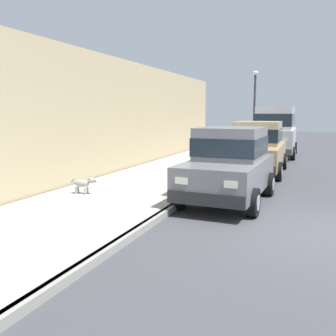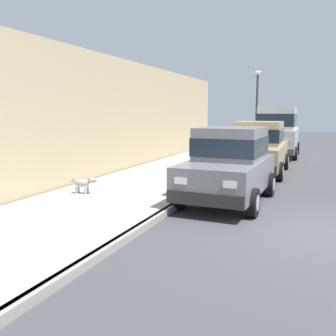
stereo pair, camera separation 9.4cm
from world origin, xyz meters
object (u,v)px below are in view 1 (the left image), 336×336
object	(u,v)px
car_tan_sedan	(257,147)
car_silver_van	(276,129)
dog_grey	(84,183)
street_lamp	(255,101)
car_grey_hatchback	(229,163)

from	to	relation	value
car_tan_sedan	car_silver_van	bearing A→B (deg)	89.46
dog_grey	street_lamp	distance (m)	14.14
car_silver_van	dog_grey	xyz separation A→B (m)	(-3.62, -11.99, -0.97)
car_grey_hatchback	car_tan_sedan	xyz separation A→B (m)	(-0.01, 4.84, 0.01)
car_grey_hatchback	street_lamp	world-z (taller)	street_lamp
dog_grey	car_tan_sedan	bearing A→B (deg)	59.30
car_grey_hatchback	car_tan_sedan	world-z (taller)	car_tan_sedan
car_tan_sedan	street_lamp	world-z (taller)	street_lamp
car_silver_van	street_lamp	distance (m)	2.70
car_silver_van	car_grey_hatchback	bearing A→B (deg)	-90.26
car_tan_sedan	street_lamp	size ratio (longest dim) A/B	1.05
car_silver_van	street_lamp	bearing A→B (deg)	128.30
street_lamp	car_silver_van	bearing A→B (deg)	-51.70
dog_grey	car_silver_van	bearing A→B (deg)	73.19
car_tan_sedan	car_grey_hatchback	bearing A→B (deg)	-89.92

